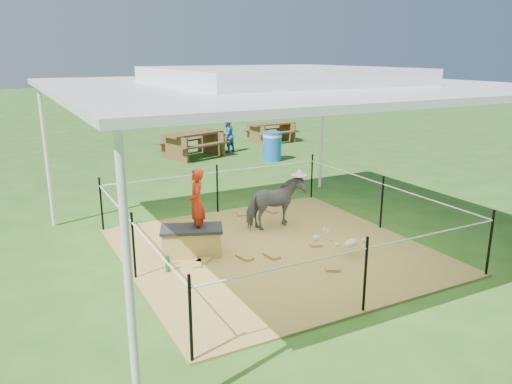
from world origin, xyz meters
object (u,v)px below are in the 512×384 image
foal (351,241)px  picnic_table_far (271,132)px  green_bottle (168,264)px  picnic_table_near (193,145)px  distant_person (227,135)px  woman (196,196)px  pony (275,203)px  straw_bale (192,242)px  trash_barrel (272,146)px

foal → picnic_table_far: (4.15, 9.89, 0.08)m
foal → picnic_table_far: bearing=50.0°
green_bottle → picnic_table_near: (3.39, 7.84, 0.23)m
picnic_table_near → distant_person: (1.26, 0.22, 0.17)m
woman → green_bottle: bearing=-34.0°
distant_person → foal: bearing=53.6°
picnic_table_near → picnic_table_far: 3.72m
green_bottle → foal: foal is taller
foal → green_bottle: bearing=147.2°
pony → distant_person: 7.51m
pony → distant_person: (2.31, 7.14, 0.06)m
straw_bale → foal: (2.19, -1.21, 0.04)m
picnic_table_near → distant_person: bearing=-7.5°
picnic_table_near → picnic_table_far: (3.49, 1.28, -0.04)m
straw_bale → distant_person: bearing=61.7°
picnic_table_far → distant_person: distant_person is taller
straw_bale → distant_person: size_ratio=0.81×
woman → pony: bearing=127.0°
pony → picnic_table_near: size_ratio=0.60×
straw_bale → pony: pony is taller
foal → distant_person: size_ratio=0.78×
foal → trash_barrel: bearing=52.8°
straw_bale → green_bottle: (-0.55, -0.45, -0.07)m
straw_bale → picnic_table_near: 7.92m
foal → distant_person: (1.92, 8.83, 0.29)m
woman → straw_bale: bearing=-68.7°
woman → trash_barrel: bearing=162.6°
pony → woman: bearing=99.5°
woman → picnic_table_far: bearing=165.6°
trash_barrel → picnic_table_near: trash_barrel is taller
green_bottle → picnic_table_far: 11.43m
picnic_table_far → foal: bearing=-116.8°
trash_barrel → foal: bearing=-110.0°
green_bottle → pony: bearing=21.6°
pony → picnic_table_far: 9.38m
straw_bale → pony: 1.87m
straw_bale → trash_barrel: 7.48m
straw_bale → foal: size_ratio=1.05×
green_bottle → trash_barrel: (5.28, 6.24, 0.28)m
straw_bale → trash_barrel: (4.73, 5.79, 0.20)m
green_bottle → foal: (2.74, -0.76, 0.11)m
pony → trash_barrel: pony is taller
straw_bale → picnic_table_far: bearing=53.9°
foal → distant_person: bearing=60.6°
pony → distant_person: distant_person is taller
foal → picnic_table_far: picnic_table_far is taller
woman → pony: size_ratio=0.98×
woman → distant_person: bearing=173.5°
picnic_table_near → distant_person: 1.29m
picnic_table_far → distant_person: size_ratio=1.50×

